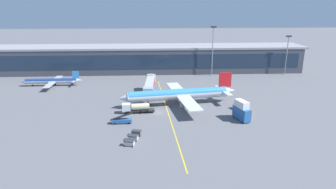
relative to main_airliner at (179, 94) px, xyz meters
The scene contains 15 objects.
ground_plane 11.96m from the main_airliner, 134.69° to the right, with size 700.00×700.00×0.00m, color slate.
apron_lead_in_line 8.51m from the main_airliner, 127.11° to the right, with size 0.30×80.00×0.01m, color yellow.
terminal_building 62.02m from the main_airliner, 114.99° to the left, with size 194.78×19.98×13.73m.
main_airliner is the anchor object (origin of this frame).
jet_bridge 15.05m from the main_airliner, 134.66° to the left, with size 4.92×23.39×6.60m.
fuel_tanker 17.15m from the main_airliner, 153.23° to the right, with size 10.94×3.20×3.25m.
catering_lift 24.28m from the main_airliner, 40.91° to the right, with size 4.43×7.24×6.30m.
lavatory_truck 22.52m from the main_airliner, 19.84° to the right, with size 4.00×6.23×2.50m.
belt_loader 25.63m from the main_airliner, 138.82° to the right, with size 6.93×2.09×3.49m.
baggage_cart_0 35.78m from the main_airliner, 116.37° to the right, with size 2.95×2.18×1.48m.
baggage_cart_1 32.67m from the main_airliner, 117.53° to the right, with size 2.95×2.18×1.48m.
baggage_cart_2 29.58m from the main_airliner, 118.93° to the right, with size 2.95×2.18×1.48m.
commuter_jet_far 61.62m from the main_airliner, 152.26° to the left, with size 27.02×21.48×6.53m.
apron_light_mast_0 74.06m from the main_airliner, 36.89° to the left, with size 2.80×0.50×20.01m.
apron_light_mast_1 49.91m from the main_airliner, 64.91° to the left, with size 2.80×0.50×24.73m.
Camera 1 is at (-1.66, -93.94, 35.42)m, focal length 31.69 mm.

